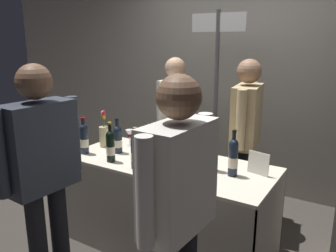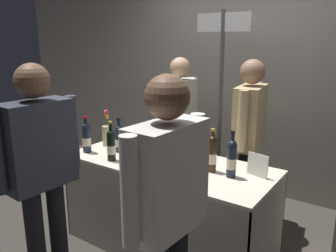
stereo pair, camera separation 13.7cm
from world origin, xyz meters
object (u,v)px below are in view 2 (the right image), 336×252
at_px(wine_glass_near_taster, 189,155).
at_px(taster_foreground_right, 40,162).
at_px(wine_glass_mid, 174,151).
at_px(vendor_presenter, 180,117).
at_px(wine_glass_near_vendor, 132,133).
at_px(booth_signpost, 221,88).
at_px(tasting_table, 168,189).
at_px(display_bottle_0, 149,150).
at_px(flower_vase, 107,133).
at_px(featured_wine_bottle, 111,145).

relative_size(wine_glass_near_taster, taster_foreground_right, 0.07).
xyz_separation_m(wine_glass_mid, wine_glass_near_taster, (0.10, 0.06, -0.03)).
bearing_deg(wine_glass_mid, vendor_presenter, 120.59).
distance_m(wine_glass_mid, vendor_presenter, 1.03).
bearing_deg(wine_glass_near_vendor, taster_foreground_right, -82.20).
distance_m(wine_glass_near_vendor, wine_glass_mid, 0.65).
relative_size(taster_foreground_right, booth_signpost, 0.79).
distance_m(taster_foreground_right, booth_signpost, 1.92).
distance_m(tasting_table, vendor_presenter, 1.05).
bearing_deg(display_bottle_0, flower_vase, 163.21).
relative_size(flower_vase, vendor_presenter, 0.22).
relative_size(display_bottle_0, booth_signpost, 0.15).
xyz_separation_m(featured_wine_bottle, wine_glass_near_taster, (0.58, 0.27, -0.05)).
bearing_deg(flower_vase, featured_wine_bottle, -40.73).
bearing_deg(flower_vase, display_bottle_0, -16.79).
relative_size(wine_glass_near_vendor, wine_glass_near_taster, 1.29).
xyz_separation_m(display_bottle_0, taster_foreground_right, (-0.31, -0.74, 0.05)).
height_order(featured_wine_bottle, booth_signpost, booth_signpost).
distance_m(display_bottle_0, vendor_presenter, 1.08).
xyz_separation_m(featured_wine_bottle, wine_glass_mid, (0.48, 0.21, -0.02)).
bearing_deg(wine_glass_mid, taster_foreground_right, -117.99).
bearing_deg(booth_signpost, tasting_table, -88.27).
height_order(tasting_table, wine_glass_near_taster, wine_glass_near_taster).
bearing_deg(wine_glass_near_vendor, booth_signpost, 56.89).
height_order(display_bottle_0, wine_glass_near_vendor, display_bottle_0).
bearing_deg(featured_wine_bottle, flower_vase, 139.27).
relative_size(flower_vase, taster_foreground_right, 0.21).
relative_size(featured_wine_bottle, wine_glass_near_vendor, 2.18).
relative_size(tasting_table, wine_glass_near_vendor, 11.34).
height_order(tasting_table, wine_glass_near_vendor, wine_glass_near_vendor).
relative_size(display_bottle_0, wine_glass_near_vendor, 2.07).
bearing_deg(booth_signpost, flower_vase, -126.45).
relative_size(wine_glass_near_taster, vendor_presenter, 0.07).
distance_m(wine_glass_near_vendor, vendor_presenter, 0.68).
bearing_deg(taster_foreground_right, display_bottle_0, -19.79).
distance_m(tasting_table, taster_foreground_right, 1.07).
bearing_deg(wine_glass_mid, flower_vase, 175.42).
xyz_separation_m(featured_wine_bottle, taster_foreground_right, (0.01, -0.66, 0.05)).
height_order(display_bottle_0, booth_signpost, booth_signpost).
height_order(tasting_table, featured_wine_bottle, featured_wine_bottle).
height_order(wine_glass_near_vendor, taster_foreground_right, taster_foreground_right).
distance_m(wine_glass_near_vendor, flower_vase, 0.23).
height_order(flower_vase, taster_foreground_right, taster_foreground_right).
height_order(wine_glass_mid, booth_signpost, booth_signpost).
height_order(featured_wine_bottle, wine_glass_near_vendor, featured_wine_bottle).
relative_size(vendor_presenter, booth_signpost, 0.77).
bearing_deg(taster_foreground_right, tasting_table, -20.21).
xyz_separation_m(tasting_table, wine_glass_near_vendor, (-0.54, 0.19, 0.35)).
relative_size(vendor_presenter, taster_foreground_right, 0.97).
xyz_separation_m(featured_wine_bottle, display_bottle_0, (0.33, 0.08, -0.00)).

